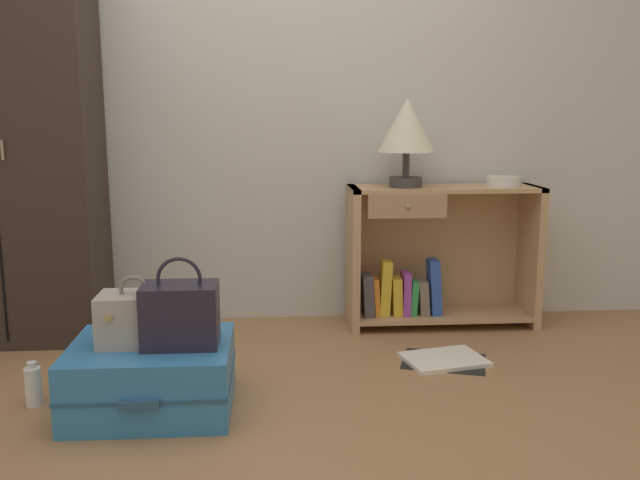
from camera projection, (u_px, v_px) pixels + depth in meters
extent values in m
plane|color=#9E7047|center=(253.00, 439.00, 2.38)|extent=(9.00, 9.00, 0.00)
cube|color=beige|center=(256.00, 78.00, 3.62)|extent=(6.40, 0.10, 2.60)
cube|color=#33261E|center=(10.00, 148.00, 3.31)|extent=(0.81, 0.45, 1.91)
cylinder|color=gray|center=(2.00, 150.00, 3.08)|extent=(0.01, 0.01, 0.09)
cube|color=tan|center=(353.00, 258.00, 3.59)|extent=(0.04, 0.32, 0.74)
cube|color=tan|center=(530.00, 255.00, 3.65)|extent=(0.04, 0.32, 0.74)
cube|color=tan|center=(445.00, 188.00, 3.55)|extent=(0.99, 0.32, 0.02)
cube|color=tan|center=(440.00, 314.00, 3.68)|extent=(0.91, 0.32, 0.02)
cube|color=tan|center=(435.00, 251.00, 3.77)|extent=(0.91, 0.01, 0.72)
cube|color=#A68259|center=(407.00, 206.00, 3.41)|extent=(0.40, 0.02, 0.12)
sphere|color=#9E844C|center=(408.00, 207.00, 3.39)|extent=(0.02, 0.02, 0.02)
cube|color=#4C474C|center=(368.00, 295.00, 3.60)|extent=(0.06, 0.13, 0.22)
cube|color=orange|center=(376.00, 297.00, 3.61)|extent=(0.04, 0.09, 0.20)
cube|color=gold|center=(385.00, 288.00, 3.60)|extent=(0.06, 0.10, 0.29)
cube|color=gold|center=(397.00, 296.00, 3.62)|extent=(0.06, 0.10, 0.20)
cube|color=purple|center=(406.00, 293.00, 3.62)|extent=(0.04, 0.12, 0.23)
cube|color=green|center=(413.00, 297.00, 3.62)|extent=(0.05, 0.10, 0.19)
cube|color=#726659|center=(423.00, 297.00, 3.63)|extent=(0.06, 0.11, 0.19)
cube|color=#2D51B2|center=(434.00, 287.00, 3.62)|extent=(0.07, 0.11, 0.30)
cylinder|color=#3D3838|center=(406.00, 182.00, 3.52)|extent=(0.17, 0.17, 0.05)
cylinder|color=#3D3838|center=(406.00, 165.00, 3.50)|extent=(0.04, 0.04, 0.13)
cone|color=beige|center=(407.00, 125.00, 3.47)|extent=(0.30, 0.30, 0.27)
cylinder|color=silver|center=(503.00, 181.00, 3.54)|extent=(0.17, 0.17, 0.05)
cube|color=teal|center=(152.00, 376.00, 2.61)|extent=(0.60, 0.51, 0.26)
cube|color=#285071|center=(152.00, 376.00, 2.61)|extent=(0.61, 0.51, 0.01)
cube|color=#285071|center=(139.00, 405.00, 2.35)|extent=(0.14, 0.02, 0.03)
cube|color=#A89E8E|center=(135.00, 319.00, 2.56)|extent=(0.26, 0.19, 0.19)
torus|color=slate|center=(133.00, 289.00, 2.54)|extent=(0.11, 0.02, 0.11)
cube|color=tan|center=(108.00, 318.00, 2.46)|extent=(0.02, 0.01, 0.02)
cube|color=tan|center=(150.00, 317.00, 2.47)|extent=(0.02, 0.01, 0.02)
cube|color=#231E2D|center=(180.00, 315.00, 2.54)|extent=(0.28, 0.19, 0.23)
torus|color=#231E2D|center=(179.00, 279.00, 2.52)|extent=(0.17, 0.01, 0.17)
cylinder|color=white|center=(33.00, 387.00, 2.65)|extent=(0.06, 0.06, 0.15)
cylinder|color=silver|center=(32.00, 365.00, 2.63)|extent=(0.04, 0.04, 0.02)
cube|color=white|center=(444.00, 360.00, 3.12)|extent=(0.40, 0.34, 0.02)
cube|color=black|center=(444.00, 361.00, 3.12)|extent=(0.44, 0.38, 0.01)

